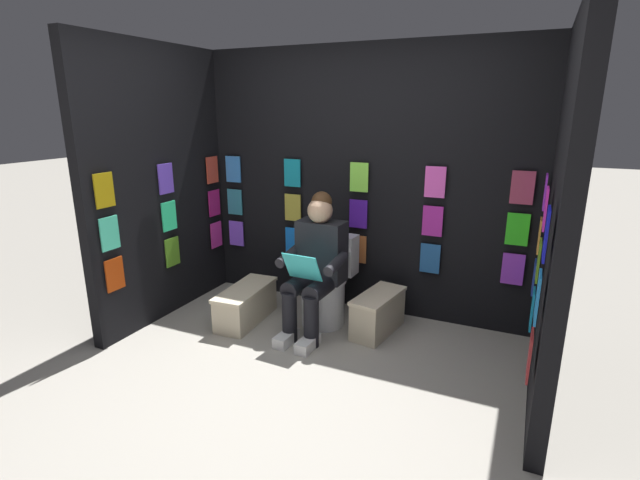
# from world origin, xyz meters

# --- Properties ---
(ground_plane) EXTENTS (30.00, 30.00, 0.00)m
(ground_plane) POSITION_xyz_m (0.00, 0.00, 0.00)
(ground_plane) COLOR #9E998E
(display_wall_back) EXTENTS (3.18, 0.14, 2.39)m
(display_wall_back) POSITION_xyz_m (-0.00, -1.69, 1.19)
(display_wall_back) COLOR black
(display_wall_back) RESTS_ON ground
(display_wall_left) EXTENTS (0.14, 1.64, 2.39)m
(display_wall_left) POSITION_xyz_m (-1.59, -0.82, 1.19)
(display_wall_left) COLOR black
(display_wall_left) RESTS_ON ground
(display_wall_right) EXTENTS (0.14, 1.64, 2.39)m
(display_wall_right) POSITION_xyz_m (1.59, -0.82, 1.19)
(display_wall_right) COLOR black
(display_wall_right) RESTS_ON ground
(toilet) EXTENTS (0.41, 0.56, 0.77)m
(toilet) POSITION_xyz_m (0.15, -1.24, 0.33)
(toilet) COLOR white
(toilet) RESTS_ON ground
(person_reading) EXTENTS (0.54, 0.69, 1.19)m
(person_reading) POSITION_xyz_m (0.16, -1.02, 0.60)
(person_reading) COLOR black
(person_reading) RESTS_ON ground
(comic_longbox_near) EXTENTS (0.35, 0.62, 0.35)m
(comic_longbox_near) POSITION_xyz_m (-0.34, -1.21, 0.18)
(comic_longbox_near) COLOR beige
(comic_longbox_near) RESTS_ON ground
(comic_longbox_far) EXTENTS (0.33, 0.73, 0.31)m
(comic_longbox_far) POSITION_xyz_m (0.80, -0.93, 0.16)
(comic_longbox_far) COLOR beige
(comic_longbox_far) RESTS_ON ground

